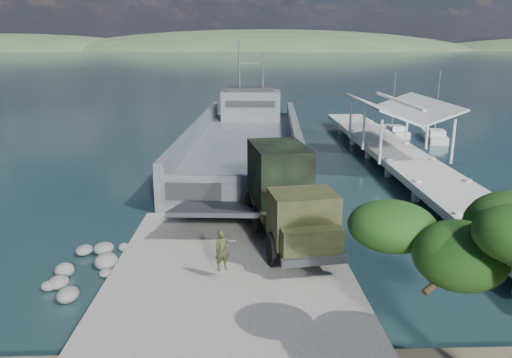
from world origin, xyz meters
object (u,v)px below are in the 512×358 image
sailboat_near (434,137)px  military_truck (286,194)px  soldier (222,259)px  sailboat_far (392,132)px  landing_craft (246,147)px  pier (399,147)px

sailboat_near → military_truck: bearing=-113.0°
soldier → sailboat_far: 37.95m
landing_craft → military_truck: landing_craft is taller
landing_craft → sailboat_far: landing_craft is taller
pier → soldier: (-13.33, -19.98, -0.26)m
soldier → landing_craft: bearing=63.0°
landing_craft → sailboat_near: size_ratio=5.05×
landing_craft → sailboat_far: bearing=36.0°
landing_craft → sailboat_far: size_ratio=5.26×
pier → sailboat_near: sailboat_near is taller
landing_craft → military_truck: bearing=-81.2°
pier → landing_craft: bearing=161.5°
soldier → sailboat_far: size_ratio=0.25×
pier → sailboat_far: size_ratio=6.44×
pier → military_truck: (-10.40, -15.32, 0.98)m
military_truck → soldier: military_truck is taller
military_truck → soldier: 5.65m
sailboat_far → landing_craft: bearing=-155.1°
military_truck → soldier: size_ratio=5.54×
landing_craft → military_truck: (1.67, -19.36, 1.72)m
soldier → sailboat_near: bearing=32.5°
landing_craft → soldier: (-1.26, -24.02, 0.48)m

